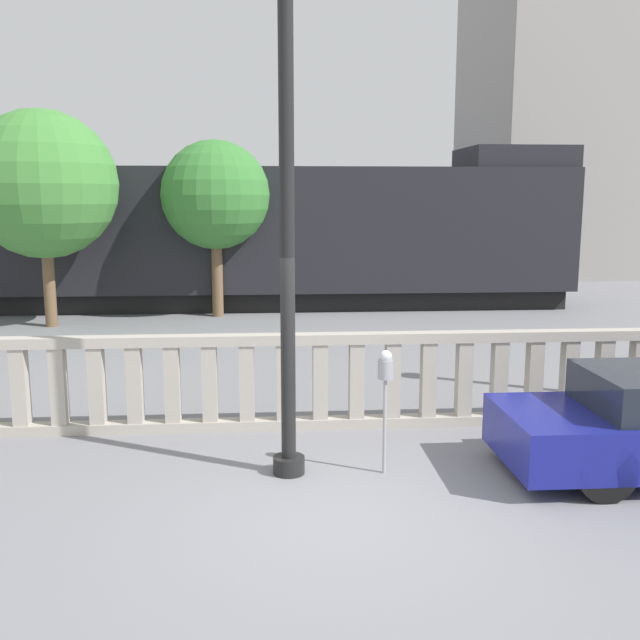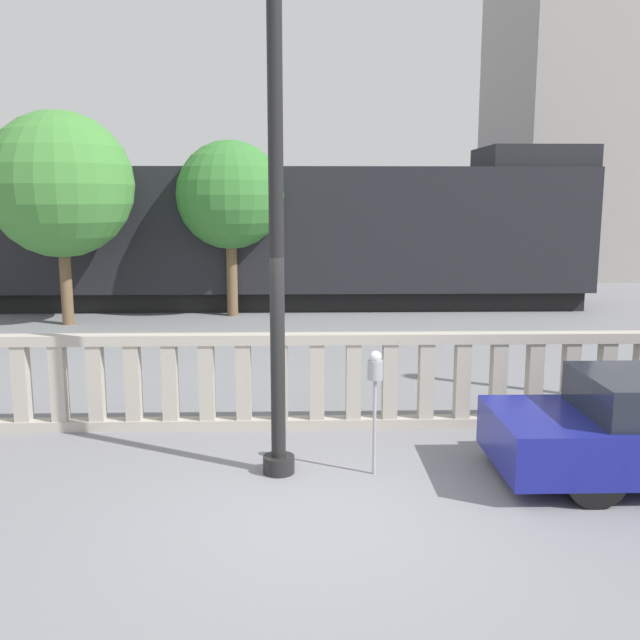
{
  "view_description": "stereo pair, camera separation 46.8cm",
  "coord_description": "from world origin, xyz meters",
  "px_view_note": "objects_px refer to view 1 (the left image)",
  "views": [
    {
      "loc": [
        -0.68,
        -6.67,
        3.16
      ],
      "look_at": [
        0.07,
        3.79,
        1.34
      ],
      "focal_mm": 40.0,
      "sensor_mm": 36.0,
      "label": 1
    },
    {
      "loc": [
        -0.22,
        -6.69,
        3.16
      ],
      "look_at": [
        0.07,
        3.79,
        1.34
      ],
      "focal_mm": 40.0,
      "sensor_mm": 36.0,
      "label": 2
    }
  ],
  "objects_px": {
    "parking_meter": "(385,374)",
    "tree_right": "(215,196)",
    "train_near": "(236,235)",
    "lamppost": "(286,117)",
    "tree_left": "(43,185)",
    "train_far": "(388,229)"
  },
  "relations": [
    {
      "from": "parking_meter",
      "to": "tree_right",
      "type": "height_order",
      "value": "tree_right"
    },
    {
      "from": "parking_meter",
      "to": "train_near",
      "type": "height_order",
      "value": "train_near"
    },
    {
      "from": "parking_meter",
      "to": "lamppost",
      "type": "bearing_deg",
      "value": 176.54
    },
    {
      "from": "lamppost",
      "to": "tree_left",
      "type": "bearing_deg",
      "value": 119.33
    },
    {
      "from": "parking_meter",
      "to": "tree_right",
      "type": "xyz_separation_m",
      "value": [
        -2.67,
        11.23,
        2.02
      ]
    },
    {
      "from": "train_far",
      "to": "parking_meter",
      "type": "bearing_deg",
      "value": -99.51
    },
    {
      "from": "tree_left",
      "to": "lamppost",
      "type": "bearing_deg",
      "value": -60.67
    },
    {
      "from": "train_far",
      "to": "train_near",
      "type": "bearing_deg",
      "value": -121.22
    },
    {
      "from": "train_near",
      "to": "lamppost",
      "type": "bearing_deg",
      "value": -84.9
    },
    {
      "from": "parking_meter",
      "to": "tree_right",
      "type": "relative_size",
      "value": 0.31
    },
    {
      "from": "tree_left",
      "to": "tree_right",
      "type": "relative_size",
      "value": 1.13
    },
    {
      "from": "lamppost",
      "to": "parking_meter",
      "type": "distance_m",
      "value": 3.03
    },
    {
      "from": "train_near",
      "to": "train_far",
      "type": "height_order",
      "value": "train_near"
    },
    {
      "from": "tree_left",
      "to": "tree_right",
      "type": "xyz_separation_m",
      "value": [
        4.0,
        1.24,
        -0.25
      ]
    },
    {
      "from": "train_far",
      "to": "tree_right",
      "type": "bearing_deg",
      "value": -119.0
    },
    {
      "from": "lamppost",
      "to": "train_far",
      "type": "distance_m",
      "value": 23.57
    },
    {
      "from": "tree_left",
      "to": "train_near",
      "type": "bearing_deg",
      "value": 33.68
    },
    {
      "from": "train_near",
      "to": "tree_right",
      "type": "relative_size",
      "value": 4.2
    },
    {
      "from": "parking_meter",
      "to": "train_near",
      "type": "bearing_deg",
      "value": 99.85
    },
    {
      "from": "train_far",
      "to": "tree_left",
      "type": "bearing_deg",
      "value": -128.97
    },
    {
      "from": "tree_right",
      "to": "lamppost",
      "type": "bearing_deg",
      "value": -81.97
    },
    {
      "from": "lamppost",
      "to": "train_near",
      "type": "bearing_deg",
      "value": 95.1
    }
  ]
}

